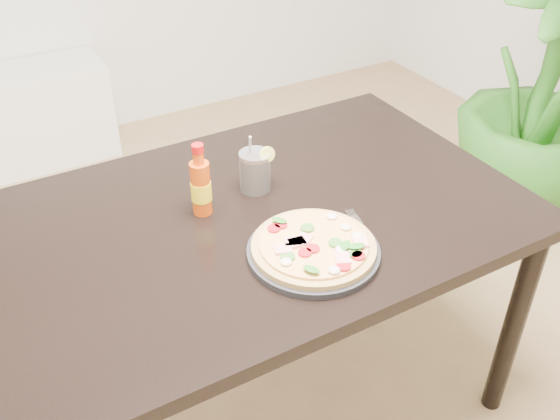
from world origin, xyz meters
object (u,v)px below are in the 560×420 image
dining_table (258,237)px  cola_cup (255,172)px  houseplant (543,92)px  hot_sauce_bottle (201,186)px  plate (313,252)px  fork (362,229)px  pizza (314,246)px

dining_table → cola_cup: size_ratio=8.02×
houseplant → cola_cup: bearing=-169.9°
hot_sauce_bottle → cola_cup: size_ratio=1.15×
cola_cup → houseplant: houseplant is taller
plate → cola_cup: (0.02, 0.32, 0.05)m
plate → cola_cup: size_ratio=1.82×
plate → fork: size_ratio=1.69×
fork → cola_cup: bearing=127.7°
dining_table → fork: fork is taller
plate → fork: bearing=7.3°
pizza → fork: size_ratio=1.58×
plate → pizza: bearing=-71.2°
hot_sauce_bottle → cola_cup: hot_sauce_bottle is taller
dining_table → houseplant: houseplant is taller
dining_table → fork: size_ratio=7.48×
plate → cola_cup: bearing=87.2°
fork → plate: bearing=-159.8°
dining_table → pizza: 0.25m
dining_table → plate: bearing=-81.3°
hot_sauce_bottle → houseplant: size_ratio=0.17×
pizza → fork: pizza is taller
pizza → fork: 0.16m
fork → houseplant: houseplant is taller
plate → fork: plate is taller
pizza → hot_sauce_bottle: (-0.16, 0.29, 0.05)m
plate → pizza: (0.00, -0.00, 0.02)m
hot_sauce_bottle → houseplant: houseplant is taller
cola_cup → pizza: bearing=-92.7°
dining_table → hot_sauce_bottle: (-0.12, 0.07, 0.16)m
hot_sauce_bottle → houseplant: bearing=10.1°
hot_sauce_bottle → cola_cup: 0.18m
plate → hot_sauce_bottle: size_ratio=1.58×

